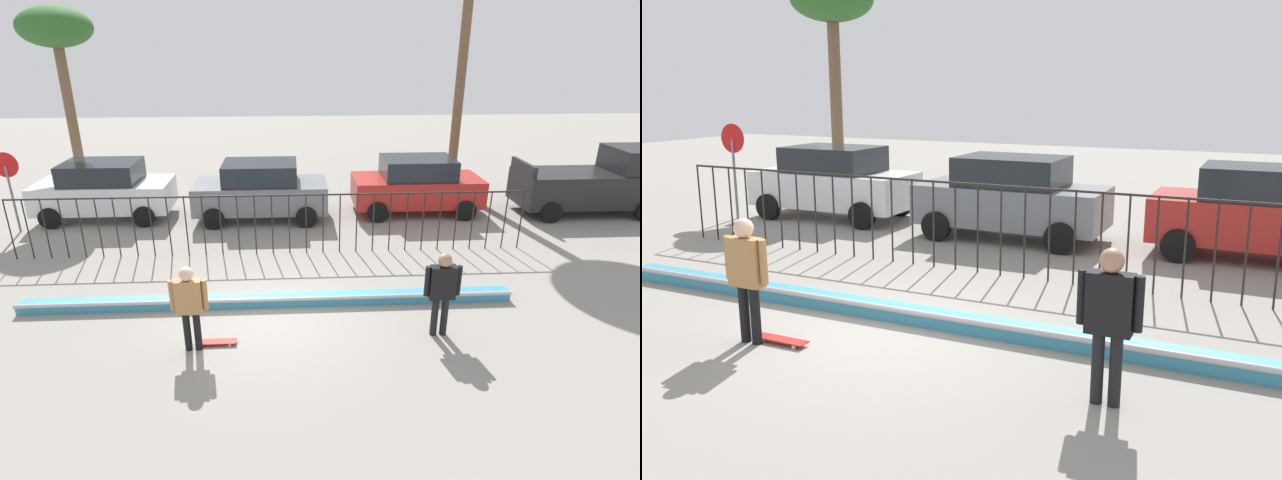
% 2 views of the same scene
% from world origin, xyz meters
% --- Properties ---
extents(ground_plane, '(60.00, 60.00, 0.00)m').
position_xyz_m(ground_plane, '(0.00, 0.00, 0.00)').
color(ground_plane, gray).
extents(bowl_coping_ledge, '(11.00, 0.40, 0.27)m').
position_xyz_m(bowl_coping_ledge, '(0.00, 0.47, 0.12)').
color(bowl_coping_ledge, teal).
rests_on(bowl_coping_ledge, ground).
extents(perimeter_fence, '(14.04, 0.04, 1.71)m').
position_xyz_m(perimeter_fence, '(0.00, 3.41, 1.06)').
color(perimeter_fence, black).
rests_on(perimeter_fence, ground).
extents(skateboarder, '(0.71, 0.27, 1.75)m').
position_xyz_m(skateboarder, '(-1.39, -1.19, 1.05)').
color(skateboarder, black).
rests_on(skateboarder, ground).
extents(skateboard, '(0.80, 0.20, 0.07)m').
position_xyz_m(skateboard, '(-0.99, -1.05, 0.06)').
color(skateboard, '#A51E19').
rests_on(skateboard, ground).
extents(camera_operator, '(0.73, 0.27, 1.80)m').
position_xyz_m(camera_operator, '(3.47, -0.94, 1.08)').
color(camera_operator, black).
rests_on(camera_operator, ground).
extents(parked_car_white, '(4.30, 2.12, 1.90)m').
position_xyz_m(parked_car_white, '(-5.62, 6.73, 0.97)').
color(parked_car_white, silver).
rests_on(parked_car_white, ground).
extents(parked_car_gray, '(4.30, 2.12, 1.90)m').
position_xyz_m(parked_car_gray, '(-0.46, 6.39, 0.97)').
color(parked_car_gray, slate).
rests_on(parked_car_gray, ground).
extents(parked_car_red, '(4.30, 2.12, 1.90)m').
position_xyz_m(parked_car_red, '(4.80, 6.74, 0.97)').
color(parked_car_red, '#B2231E').
rests_on(parked_car_red, ground).
extents(pickup_truck, '(4.70, 2.12, 2.24)m').
position_xyz_m(pickup_truck, '(10.81, 6.37, 1.04)').
color(pickup_truck, black).
rests_on(pickup_truck, ground).
extents(stop_sign, '(0.76, 0.07, 2.50)m').
position_xyz_m(stop_sign, '(-7.92, 5.53, 1.62)').
color(stop_sign, slate).
rests_on(stop_sign, ground).
extents(palm_tree_short, '(2.47, 2.47, 6.64)m').
position_xyz_m(palm_tree_short, '(-7.39, 9.44, 5.71)').
color(palm_tree_short, brown).
rests_on(palm_tree_short, ground).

